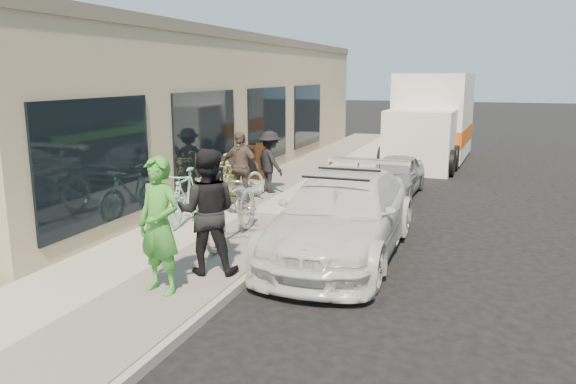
% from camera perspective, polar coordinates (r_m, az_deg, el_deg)
% --- Properties ---
extents(ground, '(120.00, 120.00, 0.00)m').
position_cam_1_polar(ground, '(8.94, -0.02, -8.34)').
color(ground, black).
rests_on(ground, ground).
extents(sidewalk, '(3.00, 34.00, 0.15)m').
position_cam_1_polar(sidewalk, '(12.29, -4.13, -2.35)').
color(sidewalk, '#A4A194').
rests_on(sidewalk, ground).
extents(curb, '(0.12, 34.00, 0.13)m').
position_cam_1_polar(curb, '(11.78, 2.81, -3.02)').
color(curb, gray).
rests_on(curb, ground).
extents(storefront, '(3.60, 20.00, 4.22)m').
position_cam_1_polar(storefront, '(17.84, -7.40, 8.68)').
color(storefront, tan).
rests_on(storefront, ground).
extents(bike_rack, '(0.09, 0.63, 0.88)m').
position_cam_1_polar(bike_rack, '(12.53, -7.36, 0.71)').
color(bike_rack, black).
rests_on(bike_rack, sidewalk).
extents(sandwich_board, '(0.75, 0.76, 1.00)m').
position_cam_1_polar(sandwich_board, '(16.02, -3.54, 3.13)').
color(sandwich_board, black).
rests_on(sandwich_board, sidewalk).
extents(sedan_white, '(2.01, 4.89, 1.46)m').
position_cam_1_polar(sedan_white, '(9.71, 5.55, -2.38)').
color(sedan_white, silver).
rests_on(sedan_white, ground).
extents(sedan_silver, '(1.37, 3.10, 1.04)m').
position_cam_1_polar(sedan_silver, '(14.84, 10.83, 1.69)').
color(sedan_silver, '#9D9DA2').
rests_on(sedan_silver, ground).
extents(moving_truck, '(2.67, 6.45, 3.12)m').
position_cam_1_polar(moving_truck, '(20.96, 14.40, 6.84)').
color(moving_truck, silver).
rests_on(moving_truck, ground).
extents(tandem_bike, '(1.00, 2.43, 1.25)m').
position_cam_1_polar(tandem_bike, '(10.05, -5.63, -1.50)').
color(tandem_bike, silver).
rests_on(tandem_bike, sidewalk).
extents(woman_rider, '(0.77, 0.59, 1.88)m').
position_cam_1_polar(woman_rider, '(7.78, -12.96, -3.33)').
color(woman_rider, '#3B9130').
rests_on(woman_rider, sidewalk).
extents(man_standing, '(1.09, 0.95, 1.89)m').
position_cam_1_polar(man_standing, '(8.41, -8.20, -1.99)').
color(man_standing, black).
rests_on(man_standing, sidewalk).
extents(cruiser_bike_a, '(0.80, 1.85, 1.08)m').
position_cam_1_polar(cruiser_bike_a, '(11.45, -10.36, -0.43)').
color(cruiser_bike_a, '#89CCBA').
rests_on(cruiser_bike_a, sidewalk).
extents(cruiser_bike_b, '(1.25, 1.91, 0.95)m').
position_cam_1_polar(cruiser_bike_b, '(13.31, -5.23, 1.16)').
color(cruiser_bike_b, '#89CCBA').
rests_on(cruiser_bike_b, sidewalk).
extents(cruiser_bike_c, '(0.87, 1.92, 1.11)m').
position_cam_1_polar(cruiser_bike_c, '(13.25, -6.91, 1.43)').
color(cruiser_bike_c, gold).
rests_on(cruiser_bike_c, sidewalk).
extents(bystander_a, '(1.14, 1.08, 1.55)m').
position_cam_1_polar(bystander_a, '(14.15, -1.82, 3.08)').
color(bystander_a, black).
rests_on(bystander_a, sidewalk).
extents(bystander_b, '(1.01, 0.48, 1.67)m').
position_cam_1_polar(bystander_b, '(12.97, -4.90, 2.49)').
color(bystander_b, brown).
rests_on(bystander_b, sidewalk).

